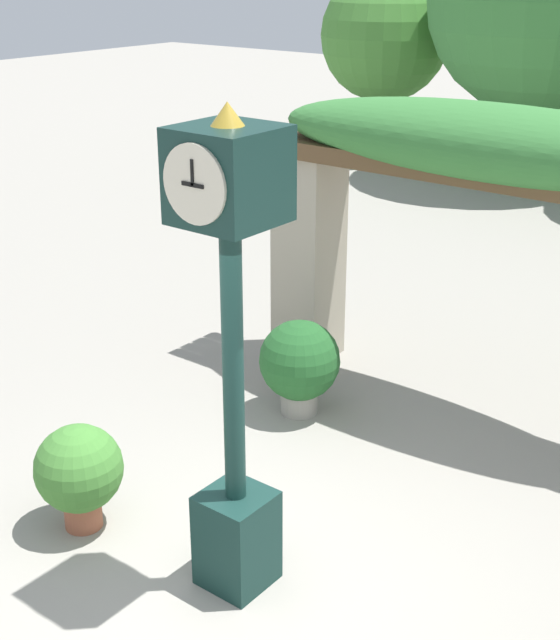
{
  "coord_description": "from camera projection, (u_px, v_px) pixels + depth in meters",
  "views": [
    {
      "loc": [
        3.39,
        -3.85,
        4.22
      ],
      "look_at": [
        -0.09,
        0.61,
        1.88
      ],
      "focal_mm": 50.0,
      "sensor_mm": 36.0,
      "label": 1
    }
  ],
  "objects": [
    {
      "name": "ground_plane",
      "position": [
        237.0,
        592.0,
        6.35
      ],
      "size": [
        60.0,
        60.0,
        0.0
      ],
      "primitive_type": "plane",
      "color": "gray"
    },
    {
      "name": "pedestal_clock",
      "position": [
        233.0,
        344.0,
        5.76
      ],
      "size": [
        0.59,
        0.63,
        3.42
      ],
      "color": "#14332D",
      "rests_on": "ground"
    },
    {
      "name": "pergola",
      "position": [
        490.0,
        190.0,
        8.14
      ],
      "size": [
        5.29,
        1.2,
        2.99
      ],
      "color": "#A89E89",
      "rests_on": "ground"
    },
    {
      "name": "potted_plant_near_right",
      "position": [
        300.0,
        363.0,
        8.64
      ],
      "size": [
        0.79,
        0.79,
        0.96
      ],
      "color": "gray",
      "rests_on": "ground"
    },
    {
      "name": "potted_plant_far_left",
      "position": [
        79.0,
        471.0,
        6.9
      ],
      "size": [
        0.69,
        0.69,
        0.88
      ],
      "color": "#9E563D",
      "rests_on": "ground"
    }
  ]
}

